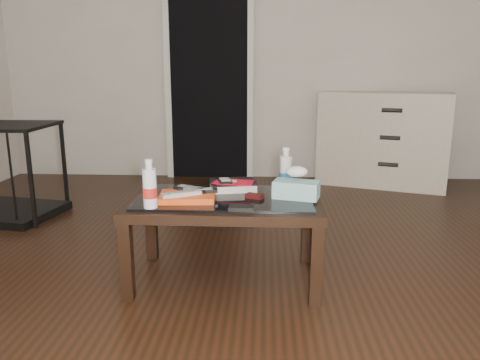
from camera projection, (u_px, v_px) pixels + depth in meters
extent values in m
plane|color=black|center=(232.00, 278.00, 2.55)|extent=(5.00, 5.00, 0.00)
plane|color=silver|center=(249.00, 45.00, 4.67)|extent=(5.00, 0.00, 5.00)
cube|color=black|center=(209.00, 81.00, 4.74)|extent=(0.80, 0.05, 2.00)
cube|color=silver|center=(168.00, 81.00, 4.73)|extent=(0.06, 0.04, 2.04)
cube|color=silver|center=(250.00, 81.00, 4.69)|extent=(0.06, 0.04, 2.04)
cube|color=black|center=(127.00, 261.00, 2.28)|extent=(0.06, 0.06, 0.40)
cube|color=black|center=(316.00, 265.00, 2.23)|extent=(0.06, 0.06, 0.40)
cube|color=black|center=(152.00, 226.00, 2.78)|extent=(0.06, 0.06, 0.40)
cube|color=black|center=(307.00, 229.00, 2.74)|extent=(0.06, 0.06, 0.40)
cube|color=black|center=(225.00, 203.00, 2.45)|extent=(1.00, 0.60, 0.05)
cube|color=black|center=(225.00, 198.00, 2.45)|extent=(0.90, 0.50, 0.01)
cube|color=beige|center=(383.00, 139.00, 4.55)|extent=(1.30, 0.86, 0.90)
cylinder|color=black|center=(388.00, 164.00, 4.34)|extent=(0.18, 0.10, 0.04)
cylinder|color=black|center=(390.00, 138.00, 4.28)|extent=(0.18, 0.10, 0.04)
cylinder|color=black|center=(392.00, 110.00, 4.23)|extent=(0.18, 0.10, 0.04)
cube|color=black|center=(31.00, 180.00, 3.29)|extent=(0.03, 0.03, 0.70)
cube|color=black|center=(64.00, 165.00, 3.83)|extent=(0.03, 0.03, 0.70)
cube|color=#EA4C16|center=(187.00, 197.00, 2.39)|extent=(0.29, 0.23, 0.03)
cube|color=#B4B4B9|center=(181.00, 194.00, 2.35)|extent=(0.20, 0.14, 0.02)
cube|color=black|center=(198.00, 190.00, 2.41)|extent=(0.21, 0.09, 0.02)
cube|color=black|center=(192.00, 189.00, 2.45)|extent=(0.20, 0.13, 0.02)
cube|color=black|center=(233.00, 185.00, 2.59)|extent=(0.28, 0.24, 0.05)
cube|color=red|center=(232.00, 182.00, 2.56)|extent=(0.22, 0.18, 0.01)
cube|color=black|center=(225.00, 181.00, 2.54)|extent=(0.09, 0.12, 0.02)
cube|color=black|center=(255.00, 196.00, 2.42)|extent=(0.10, 0.08, 0.02)
cube|color=black|center=(242.00, 208.00, 2.21)|extent=(0.12, 0.07, 0.02)
cylinder|color=white|center=(150.00, 184.00, 2.23)|extent=(0.08, 0.08, 0.24)
cylinder|color=silver|center=(286.00, 169.00, 2.56)|extent=(0.08, 0.08, 0.24)
cube|color=teal|center=(296.00, 190.00, 2.41)|extent=(0.25, 0.18, 0.09)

